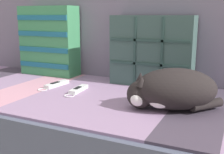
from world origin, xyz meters
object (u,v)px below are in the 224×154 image
object	(u,v)px
couch	(74,129)
sleeping_cat	(171,90)
throw_pillow_quilted	(152,51)
throw_pillow_striped	(49,41)
game_remote_near	(56,85)
game_remote_far	(78,90)

from	to	relation	value
couch	sleeping_cat	xyz separation A→B (m)	(0.53, -0.10, 0.30)
throw_pillow_quilted	throw_pillow_striped	distance (m)	0.66
throw_pillow_quilted	game_remote_near	world-z (taller)	throw_pillow_quilted
throw_pillow_quilted	game_remote_far	bearing A→B (deg)	-135.43
sleeping_cat	game_remote_far	size ratio (longest dim) A/B	1.93
couch	sleeping_cat	world-z (taller)	sleeping_cat
game_remote_far	game_remote_near	bearing A→B (deg)	166.19
couch	game_remote_far	world-z (taller)	game_remote_far
game_remote_near	couch	bearing A→B (deg)	-1.93
couch	throw_pillow_striped	xyz separation A→B (m)	(-0.32, 0.24, 0.43)
sleeping_cat	couch	bearing A→B (deg)	168.93
couch	throw_pillow_striped	bearing A→B (deg)	142.91
sleeping_cat	throw_pillow_striped	bearing A→B (deg)	157.83
couch	game_remote_far	size ratio (longest dim) A/B	10.33
couch	sleeping_cat	distance (m)	0.62
game_remote_near	game_remote_far	distance (m)	0.17
couch	throw_pillow_striped	world-z (taller)	throw_pillow_striped
sleeping_cat	game_remote_near	size ratio (longest dim) A/B	1.83
couch	throw_pillow_quilted	xyz separation A→B (m)	(0.34, 0.24, 0.40)
throw_pillow_quilted	game_remote_near	xyz separation A→B (m)	(-0.44, -0.24, -0.17)
throw_pillow_striped	sleeping_cat	bearing A→B (deg)	-22.17
throw_pillow_quilted	game_remote_far	xyz separation A→B (m)	(-0.28, -0.28, -0.17)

